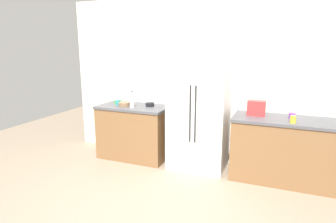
{
  "coord_description": "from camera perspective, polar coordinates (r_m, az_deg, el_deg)",
  "views": [
    {
      "loc": [
        1.36,
        -2.76,
        1.91
      ],
      "look_at": [
        0.06,
        0.44,
        1.12
      ],
      "focal_mm": 30.94,
      "sensor_mm": 36.0,
      "label": 1
    }
  ],
  "objects": [
    {
      "name": "ground_plane",
      "position": [
        3.62,
        -3.78,
        -19.01
      ],
      "size": [
        9.26,
        9.26,
        0.0
      ],
      "primitive_type": "plane",
      "color": "gray"
    },
    {
      "name": "kitchen_back_panel",
      "position": [
        4.85,
        5.63,
        6.11
      ],
      "size": [
        4.63,
        0.1,
        2.69
      ],
      "primitive_type": "cube",
      "color": "silver",
      "rests_on": "ground_plane"
    },
    {
      "name": "counter_left",
      "position": [
        5.05,
        -6.61,
        -3.93
      ],
      "size": [
        1.2,
        0.68,
        0.91
      ],
      "color": "brown",
      "rests_on": "ground_plane"
    },
    {
      "name": "counter_right",
      "position": [
        4.48,
        21.88,
        -7.02
      ],
      "size": [
        1.46,
        0.68,
        0.91
      ],
      "color": "brown",
      "rests_on": "ground_plane"
    },
    {
      "name": "refrigerator",
      "position": [
        4.51,
        6.1,
        0.35
      ],
      "size": [
        0.88,
        0.65,
        1.88
      ],
      "color": "white",
      "rests_on": "ground_plane"
    },
    {
      "name": "toaster",
      "position": [
        4.39,
        17.02,
        0.65
      ],
      "size": [
        0.25,
        0.15,
        0.22
      ],
      "primitive_type": "cube",
      "color": "red",
      "rests_on": "counter_right"
    },
    {
      "name": "bottle_a",
      "position": [
        4.79,
        -7.11,
        2.02
      ],
      "size": [
        0.08,
        0.08,
        0.27
      ],
      "color": "white",
      "rests_on": "counter_left"
    },
    {
      "name": "cup_a",
      "position": [
        5.06,
        -9.82,
        1.78
      ],
      "size": [
        0.07,
        0.07,
        0.08
      ],
      "primitive_type": "cylinder",
      "color": "teal",
      "rests_on": "counter_left"
    },
    {
      "name": "cup_b",
      "position": [
        4.4,
        23.25,
        -0.76
      ],
      "size": [
        0.09,
        0.09,
        0.08
      ],
      "primitive_type": "cylinder",
      "color": "purple",
      "rests_on": "counter_right"
    },
    {
      "name": "cup_c",
      "position": [
        4.14,
        23.41,
        -1.45
      ],
      "size": [
        0.07,
        0.07,
        0.09
      ],
      "primitive_type": "cylinder",
      "color": "yellow",
      "rests_on": "counter_right"
    },
    {
      "name": "bowl_a",
      "position": [
        4.91,
        -8.6,
        1.42
      ],
      "size": [
        0.19,
        0.19,
        0.07
      ],
      "primitive_type": "cylinder",
      "color": "brown",
      "rests_on": "counter_left"
    },
    {
      "name": "bowl_b",
      "position": [
        5.19,
        -9.83,
        1.89
      ],
      "size": [
        0.14,
        0.14,
        0.05
      ],
      "primitive_type": "cylinder",
      "color": "green",
      "rests_on": "counter_left"
    },
    {
      "name": "bowl_c",
      "position": [
        4.86,
        -3.59,
        1.39
      ],
      "size": [
        0.14,
        0.14,
        0.06
      ],
      "primitive_type": "cylinder",
      "color": "black",
      "rests_on": "counter_left"
    }
  ]
}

